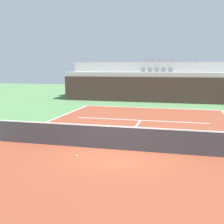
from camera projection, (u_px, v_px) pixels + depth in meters
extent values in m
plane|color=#477042|center=(118.00, 150.00, 11.05)|extent=(80.00, 80.00, 0.00)
cube|color=brown|center=(118.00, 150.00, 11.05)|extent=(11.00, 24.00, 0.01)
cube|color=white|center=(150.00, 108.00, 22.50)|extent=(11.00, 0.10, 0.00)
cube|color=white|center=(0.00, 141.00, 12.35)|extent=(0.10, 24.00, 0.00)
cube|color=white|center=(141.00, 120.00, 17.18)|extent=(8.26, 0.10, 0.00)
cube|color=white|center=(132.00, 132.00, 14.12)|extent=(0.10, 6.40, 0.00)
cube|color=#33231E|center=(155.00, 90.00, 25.81)|extent=(17.96, 0.30, 2.39)
cube|color=#9E9E99|center=(156.00, 87.00, 27.07)|extent=(17.96, 2.40, 2.82)
cube|color=#9E9E99|center=(158.00, 80.00, 29.29)|extent=(17.96, 2.40, 3.81)
cube|color=slate|center=(143.00, 72.00, 27.15)|extent=(0.44, 0.44, 0.04)
cube|color=slate|center=(143.00, 70.00, 27.31)|extent=(0.44, 0.04, 0.40)
cube|color=slate|center=(150.00, 72.00, 27.00)|extent=(0.44, 0.44, 0.04)
cube|color=slate|center=(150.00, 70.00, 27.15)|extent=(0.44, 0.04, 0.40)
cube|color=slate|center=(156.00, 72.00, 26.84)|extent=(0.44, 0.44, 0.04)
cube|color=slate|center=(157.00, 70.00, 27.00)|extent=(0.44, 0.04, 0.40)
cube|color=slate|center=(163.00, 72.00, 26.68)|extent=(0.44, 0.44, 0.04)
cube|color=slate|center=(163.00, 70.00, 26.84)|extent=(0.44, 0.04, 0.40)
cube|color=slate|center=(170.00, 72.00, 26.53)|extent=(0.44, 0.44, 0.04)
cube|color=slate|center=(170.00, 70.00, 26.68)|extent=(0.44, 0.04, 0.40)
cube|color=slate|center=(146.00, 62.00, 29.30)|extent=(0.44, 0.44, 0.04)
cube|color=slate|center=(146.00, 60.00, 29.45)|extent=(0.44, 0.04, 0.40)
cube|color=slate|center=(152.00, 62.00, 29.14)|extent=(0.44, 0.44, 0.04)
cube|color=slate|center=(153.00, 60.00, 29.30)|extent=(0.44, 0.04, 0.40)
cube|color=slate|center=(159.00, 62.00, 28.98)|extent=(0.44, 0.44, 0.04)
cube|color=slate|center=(159.00, 60.00, 29.14)|extent=(0.44, 0.04, 0.40)
cube|color=slate|center=(165.00, 62.00, 28.83)|extent=(0.44, 0.44, 0.04)
cube|color=slate|center=(165.00, 60.00, 28.98)|extent=(0.44, 0.04, 0.40)
cube|color=slate|center=(171.00, 62.00, 28.67)|extent=(0.44, 0.44, 0.04)
cube|color=slate|center=(172.00, 60.00, 28.83)|extent=(0.44, 0.04, 0.40)
cube|color=#333338|center=(118.00, 139.00, 10.98)|extent=(10.90, 0.02, 0.92)
cube|color=white|center=(118.00, 127.00, 10.90)|extent=(10.90, 0.04, 0.05)
sphere|color=#CCE033|center=(77.00, 156.00, 10.19)|extent=(0.07, 0.07, 0.07)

